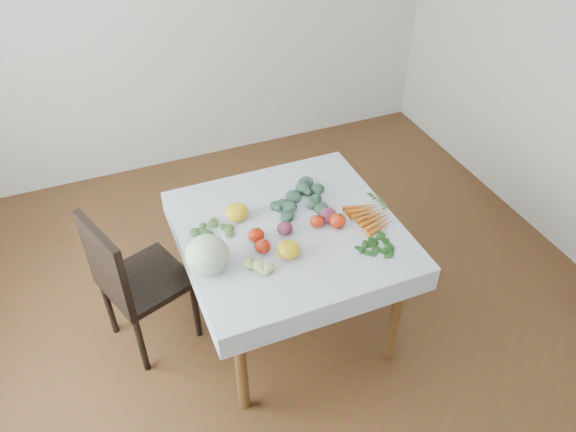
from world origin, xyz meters
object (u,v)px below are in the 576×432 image
Objects in this scene: chair at (129,277)px; carrot_bunch at (371,216)px; table at (290,242)px; heirloom_back at (237,212)px; cabbage at (207,255)px.

chair reaches higher than carrot_bunch.
table is 3.60× the size of carrot_bunch.
carrot_bunch is (1.28, -0.29, 0.24)m from chair.
heirloom_back reaches higher than table.
heirloom_back is (0.25, 0.31, -0.05)m from cabbage.
chair is 7.18× the size of heirloom_back.
chair reaches higher than table.
cabbage reaches higher than table.
cabbage is 0.92m from carrot_bunch.
heirloom_back is at bearing 142.39° from table.
carrot_bunch is (0.91, 0.04, -0.08)m from cabbage.
cabbage is (0.37, -0.32, 0.32)m from chair.
cabbage reaches higher than carrot_bunch.
table is at bearing 15.45° from cabbage.
table is 1.08× the size of chair.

